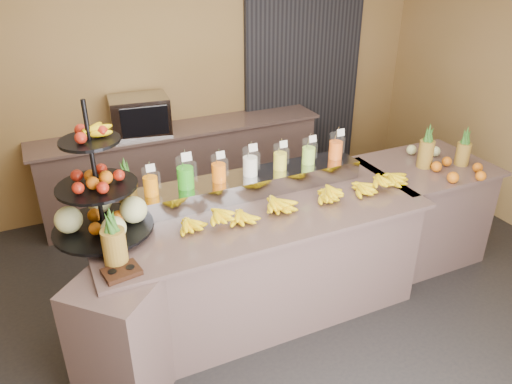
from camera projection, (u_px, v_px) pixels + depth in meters
ground at (275, 330)px, 3.89m from camera, size 6.00×6.00×0.00m
room_envelope at (254, 65)px, 3.73m from camera, size 6.04×5.02×2.82m
buffet_counter at (248, 267)px, 3.84m from camera, size 2.75×1.25×0.93m
right_counter at (419, 210)px, 4.63m from camera, size 1.08×0.88×0.93m
back_ledge at (183, 167)px, 5.49m from camera, size 3.10×0.55×0.93m
pitcher_tray at (250, 183)px, 3.91m from camera, size 1.85×0.30×0.15m
juice_pitcher_orange_a at (150, 183)px, 3.55m from camera, size 0.11×0.11×0.27m
juice_pitcher_green at (185, 175)px, 3.64m from camera, size 0.13×0.13×0.31m
juice_pitcher_orange_b at (219, 170)px, 3.74m from camera, size 0.11×0.12×0.27m
juice_pitcher_milk at (250, 163)px, 3.84m from camera, size 0.12×0.12×0.29m
juice_pitcher_lemon at (280, 159)px, 3.94m from camera, size 0.11×0.11×0.27m
juice_pitcher_lime at (309, 153)px, 4.03m from camera, size 0.11×0.12×0.27m
juice_pitcher_orange_c at (336, 147)px, 4.13m from camera, size 0.12×0.12×0.28m
banana_heap at (301, 195)px, 3.75m from camera, size 1.97×0.18×0.16m
fruit_stand at (107, 202)px, 3.30m from camera, size 0.80×0.80×0.94m
condiment_caddy at (122, 272)px, 2.99m from camera, size 0.24×0.19×0.03m
pineapple_left_a at (114, 244)px, 3.01m from camera, size 0.15×0.15×0.41m
pineapple_left_b at (127, 189)px, 3.64m from camera, size 0.14×0.14×0.42m
right_fruit_pile at (450, 162)px, 4.28m from camera, size 0.46×0.44×0.24m
oven_warmer at (140, 115)px, 5.03m from camera, size 0.61×0.46×0.38m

